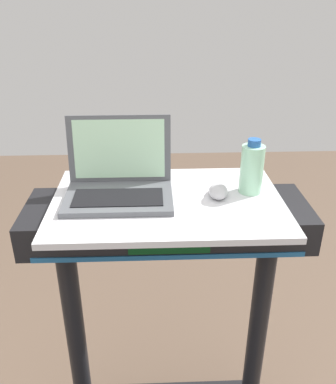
% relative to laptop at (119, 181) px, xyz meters
% --- Properties ---
extents(desk_board, '(0.72, 0.48, 0.02)m').
position_rel_laptop_xyz_m(desk_board, '(0.15, -0.04, -0.06)').
color(desk_board, silver).
rests_on(desk_board, treadmill_base).
extents(laptop, '(0.33, 0.25, 0.23)m').
position_rel_laptop_xyz_m(laptop, '(0.00, 0.00, 0.00)').
color(laptop, '#515459').
rests_on(laptop, desk_board).
extents(computer_mouse, '(0.07, 0.11, 0.03)m').
position_rel_laptop_xyz_m(computer_mouse, '(0.31, -0.02, -0.03)').
color(computer_mouse, '#B2B2B7').
rests_on(computer_mouse, desk_board).
extents(water_bottle, '(0.07, 0.07, 0.18)m').
position_rel_laptop_xyz_m(water_bottle, '(0.42, 0.01, 0.03)').
color(water_bottle, '#9EDBB2').
rests_on(water_bottle, desk_board).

